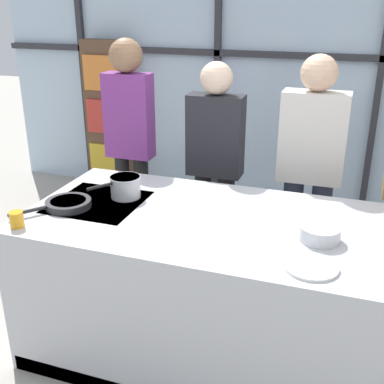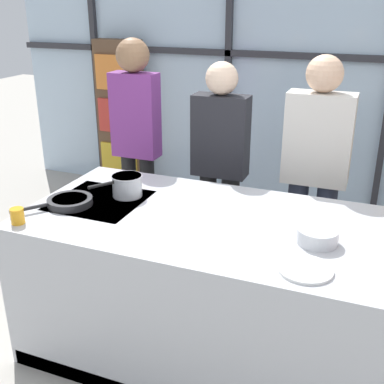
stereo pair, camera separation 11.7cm
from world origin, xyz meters
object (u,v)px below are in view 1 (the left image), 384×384
white_plate (311,267)px  mixing_bowl (320,233)px  spectator_center_left (215,158)px  spectator_center_right (310,164)px  saucepan (125,186)px  frying_pan (67,204)px  spectator_far_left (130,135)px  juice_glass_near (17,219)px

white_plate → mixing_bowl: (0.01, 0.29, 0.03)m
spectator_center_left → spectator_center_right: size_ratio=0.96×
spectator_center_right → saucepan: size_ratio=5.50×
saucepan → frying_pan: bearing=-134.9°
spectator_far_left → white_plate: bearing=140.0°
spectator_center_left → spectator_center_right: (0.69, 0.00, 0.03)m
spectator_far_left → spectator_center_left: 0.70m
mixing_bowl → juice_glass_near: (-1.55, -0.37, 0.00)m
spectator_far_left → saucepan: (0.35, -0.79, -0.09)m
spectator_center_right → frying_pan: spectator_center_right is taller
juice_glass_near → spectator_center_right: bearing=44.4°
saucepan → mixing_bowl: size_ratio=1.52×
saucepan → spectator_center_right: bearing=37.8°
spectator_center_right → white_plate: (0.15, -1.28, -0.07)m
frying_pan → juice_glass_near: (-0.11, -0.31, 0.02)m
spectator_far_left → spectator_center_right: bearing=-180.0°
saucepan → juice_glass_near: (-0.36, -0.56, -0.03)m
saucepan → juice_glass_near: 0.67m
frying_pan → saucepan: saucepan is taller
mixing_bowl → spectator_center_right: bearing=99.0°
white_plate → mixing_bowl: 0.29m
spectator_center_right → frying_pan: size_ratio=4.15×
spectator_far_left → frying_pan: spectator_far_left is taller
spectator_far_left → juice_glass_near: 1.36m
white_plate → juice_glass_near: size_ratio=2.88×
frying_pan → white_plate: frying_pan is taller
white_plate → spectator_far_left: bearing=140.0°
saucepan → juice_glass_near: saucepan is taller
spectator_center_right → mixing_bowl: bearing=99.0°
spectator_far_left → mixing_bowl: spectator_far_left is taller
spectator_center_left → frying_pan: size_ratio=3.97×
spectator_center_left → juice_glass_near: (-0.70, -1.36, 0.00)m
white_plate → mixing_bowl: mixing_bowl is taller
spectator_far_left → spectator_center_left: bearing=-180.0°
white_plate → juice_glass_near: bearing=-177.0°
spectator_center_left → frying_pan: (-0.59, -1.05, -0.02)m
spectator_center_right → white_plate: size_ratio=6.83×
frying_pan → juice_glass_near: size_ratio=4.74×
white_plate → saucepan: bearing=157.6°
spectator_center_right → mixing_bowl: size_ratio=8.38×
spectator_far_left → spectator_center_left: spectator_far_left is taller
saucepan → white_plate: bearing=-22.4°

